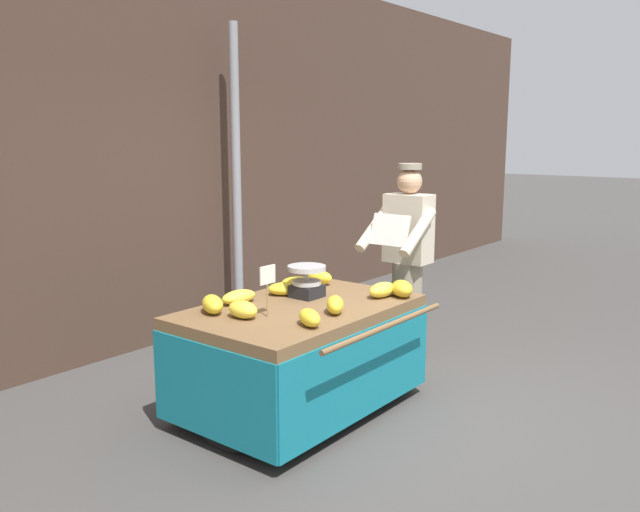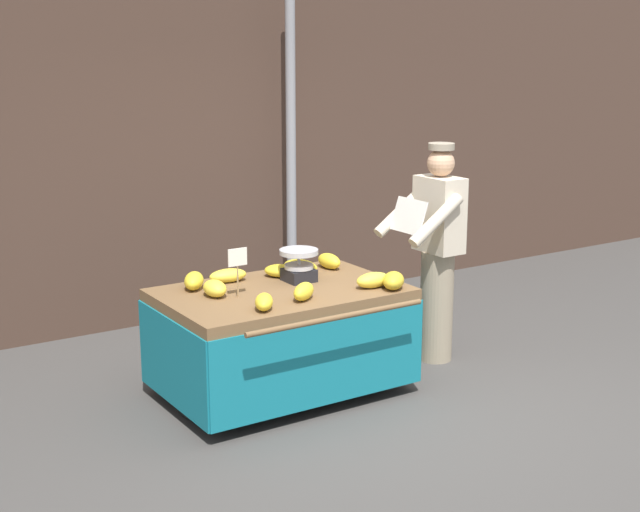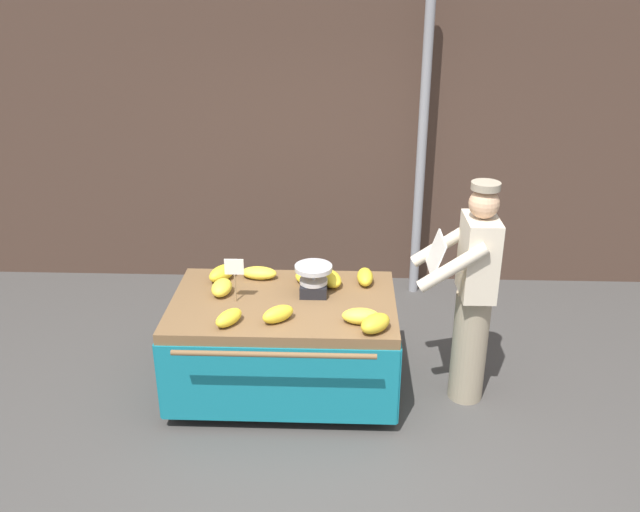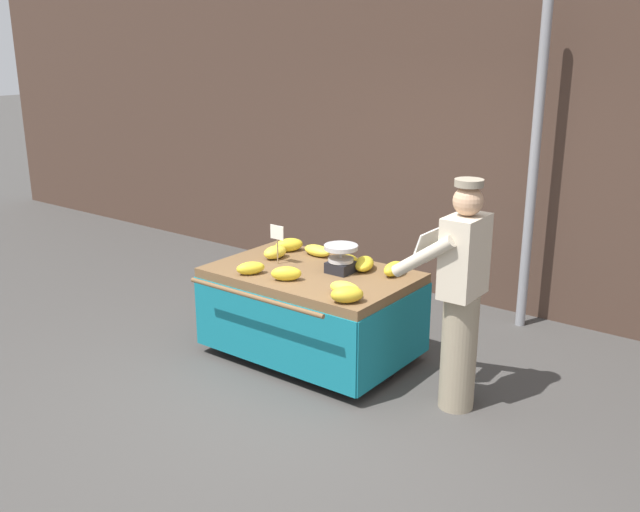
% 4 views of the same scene
% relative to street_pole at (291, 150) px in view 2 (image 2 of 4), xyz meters
% --- Properties ---
extents(ground_plane, '(60.00, 60.00, 0.00)m').
position_rel_street_pole_xyz_m(ground_plane, '(-0.75, -2.52, -1.50)').
color(ground_plane, '#423F3D').
extents(back_wall, '(16.00, 0.24, 3.67)m').
position_rel_street_pole_xyz_m(back_wall, '(-0.75, 0.40, 0.34)').
color(back_wall, '#473328').
rests_on(back_wall, ground).
extents(street_pole, '(0.09, 0.09, 3.00)m').
position_rel_street_pole_xyz_m(street_pole, '(0.00, 0.00, 0.00)').
color(street_pole, gray).
rests_on(street_pole, ground).
extents(banana_cart, '(1.68, 1.28, 0.78)m').
position_rel_street_pole_xyz_m(banana_cart, '(-1.15, -1.77, -0.93)').
color(banana_cart, brown).
rests_on(banana_cart, ground).
extents(weighing_scale, '(0.28, 0.28, 0.23)m').
position_rel_street_pole_xyz_m(weighing_scale, '(-0.94, -1.65, -0.60)').
color(weighing_scale, black).
rests_on(weighing_scale, banana_cart).
extents(price_sign, '(0.14, 0.01, 0.34)m').
position_rel_street_pole_xyz_m(price_sign, '(-1.50, -1.79, -0.47)').
color(price_sign, '#997A51').
rests_on(price_sign, banana_cart).
extents(banana_bunch_0, '(0.27, 0.28, 0.12)m').
position_rel_street_pole_xyz_m(banana_bunch_0, '(-0.49, -2.19, -0.66)').
color(banana_bunch_0, gold).
rests_on(banana_bunch_0, banana_cart).
extents(banana_bunch_1, '(0.29, 0.17, 0.10)m').
position_rel_street_pole_xyz_m(banana_bunch_1, '(-1.38, -1.40, -0.67)').
color(banana_bunch_1, yellow).
rests_on(banana_bunch_1, banana_cart).
extents(banana_bunch_2, '(0.26, 0.32, 0.11)m').
position_rel_street_pole_xyz_m(banana_bunch_2, '(-0.82, -1.48, -0.67)').
color(banana_bunch_2, yellow).
rests_on(banana_bunch_2, banana_cart).
extents(banana_bunch_3, '(0.13, 0.24, 0.11)m').
position_rel_street_pole_xyz_m(banana_bunch_3, '(-0.55, -1.46, -0.67)').
color(banana_bunch_3, yellow).
rests_on(banana_bunch_3, banana_cart).
extents(banana_bunch_4, '(0.26, 0.24, 0.12)m').
position_rel_street_pole_xyz_m(banana_bunch_4, '(-1.16, -2.08, -0.66)').
color(banana_bunch_4, yellow).
rests_on(banana_bunch_4, banana_cart).
extents(banana_bunch_5, '(0.22, 0.26, 0.10)m').
position_rel_street_pole_xyz_m(banana_bunch_5, '(-1.50, -2.14, -0.67)').
color(banana_bunch_5, yellow).
rests_on(banana_bunch_5, banana_cart).
extents(banana_bunch_6, '(0.25, 0.29, 0.12)m').
position_rel_street_pole_xyz_m(banana_bunch_6, '(-1.66, -1.44, -0.66)').
color(banana_bunch_6, yellow).
rests_on(banana_bunch_6, banana_cart).
extents(banana_bunch_7, '(0.17, 0.25, 0.11)m').
position_rel_street_pole_xyz_m(banana_bunch_7, '(-1.62, -1.68, -0.67)').
color(banana_bunch_7, yellow).
rests_on(banana_bunch_7, banana_cart).
extents(banana_bunch_8, '(0.29, 0.29, 0.09)m').
position_rel_street_pole_xyz_m(banana_bunch_8, '(-0.98, -1.48, -0.68)').
color(banana_bunch_8, yellow).
rests_on(banana_bunch_8, banana_cart).
extents(banana_bunch_9, '(0.27, 0.15, 0.11)m').
position_rel_street_pole_xyz_m(banana_bunch_9, '(-0.59, -2.08, -0.67)').
color(banana_bunch_9, yellow).
rests_on(banana_bunch_9, banana_cart).
extents(vendor_person, '(0.58, 0.52, 1.71)m').
position_rel_street_pole_xyz_m(vendor_person, '(0.22, -1.81, -0.62)').
color(vendor_person, gray).
rests_on(vendor_person, ground).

